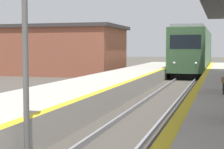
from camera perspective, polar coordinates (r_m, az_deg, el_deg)
train at (r=36.76m, az=12.29°, el=3.54°), size 2.87×17.27×4.28m
signal_near at (r=7.86m, az=-13.22°, el=10.15°), size 0.36×0.31×4.75m
station_building at (r=35.96m, az=-9.66°, el=3.71°), size 14.04×7.83×4.51m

